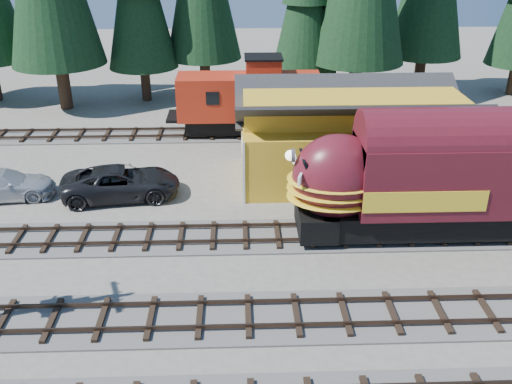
{
  "coord_description": "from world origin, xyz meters",
  "views": [
    {
      "loc": [
        -6.3,
        -19.03,
        13.43
      ],
      "look_at": [
        -5.5,
        4.0,
        2.34
      ],
      "focal_mm": 40.0,
      "sensor_mm": 36.0,
      "label": 1
    }
  ],
  "objects_px": {
    "depot": "(352,129)",
    "locomotive": "(470,181)",
    "caboose": "(250,100)",
    "pickup_truck_b": "(2,185)",
    "pickup_truck_a": "(121,183)"
  },
  "relations": [
    {
      "from": "caboose",
      "to": "depot",
      "type": "bearing_deg",
      "value": -54.13
    },
    {
      "from": "depot",
      "to": "pickup_truck_a",
      "type": "height_order",
      "value": "depot"
    },
    {
      "from": "depot",
      "to": "caboose",
      "type": "relative_size",
      "value": 1.35
    },
    {
      "from": "caboose",
      "to": "locomotive",
      "type": "bearing_deg",
      "value": -55.56
    },
    {
      "from": "locomotive",
      "to": "pickup_truck_b",
      "type": "xyz_separation_m",
      "value": [
        -22.9,
        4.6,
        -1.93
      ]
    },
    {
      "from": "caboose",
      "to": "pickup_truck_a",
      "type": "relative_size",
      "value": 1.55
    },
    {
      "from": "pickup_truck_b",
      "to": "pickup_truck_a",
      "type": "bearing_deg",
      "value": -98.5
    },
    {
      "from": "depot",
      "to": "locomotive",
      "type": "xyz_separation_m",
      "value": [
        4.18,
        -6.5,
        -0.26
      ]
    },
    {
      "from": "locomotive",
      "to": "pickup_truck_a",
      "type": "relative_size",
      "value": 2.8
    },
    {
      "from": "caboose",
      "to": "pickup_truck_b",
      "type": "xyz_separation_m",
      "value": [
        -13.3,
        -9.4,
        -1.69
      ]
    },
    {
      "from": "depot",
      "to": "locomotive",
      "type": "height_order",
      "value": "depot"
    },
    {
      "from": "pickup_truck_b",
      "to": "depot",
      "type": "bearing_deg",
      "value": -91.59
    },
    {
      "from": "pickup_truck_a",
      "to": "caboose",
      "type": "bearing_deg",
      "value": -44.05
    },
    {
      "from": "locomotive",
      "to": "caboose",
      "type": "height_order",
      "value": "caboose"
    },
    {
      "from": "depot",
      "to": "locomotive",
      "type": "distance_m",
      "value": 7.73
    }
  ]
}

